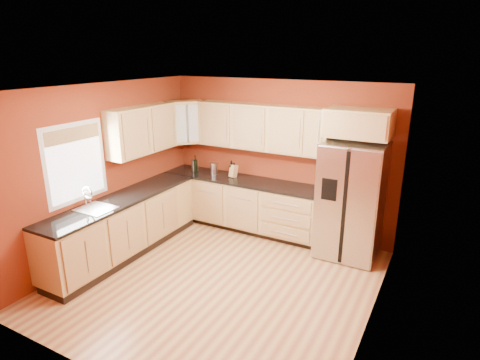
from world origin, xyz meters
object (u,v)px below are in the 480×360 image
Objects in this scene: soap_dispenser at (317,185)px; knife_block at (233,171)px; canister_left at (195,166)px; wine_bottle_a at (195,164)px; refrigerator at (351,200)px.

knife_block is at bearing 178.21° from soap_dispenser.
wine_bottle_a reaches higher than canister_left.
soap_dispenser is at bearing 173.91° from refrigerator.
refrigerator is 2.89m from canister_left.
canister_left is 0.94× the size of knife_block.
refrigerator is at bearing -6.09° from soap_dispenser.
canister_left is at bearing 179.11° from soap_dispenser.
soap_dispenser is at bearing -0.89° from canister_left.
knife_block reaches higher than soap_dispenser.
canister_left is 0.99× the size of soap_dispenser.
soap_dispenser reaches higher than canister_left.
refrigerator is 2.86m from wine_bottle_a.
refrigerator is at bearing 13.39° from knife_block.
knife_block is (0.78, 0.04, -0.04)m from wine_bottle_a.
canister_left is (-2.89, 0.09, 0.13)m from refrigerator.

